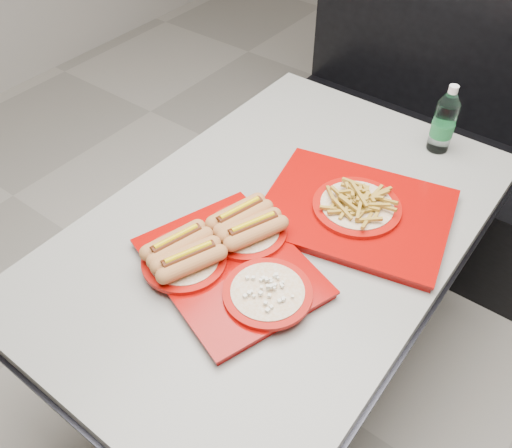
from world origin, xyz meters
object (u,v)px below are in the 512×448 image
Objects in this scene: booth_bench at (422,141)px; tray_far at (356,208)px; tray_near at (227,257)px; diner_table at (277,263)px; water_bottle at (444,123)px.

booth_bench is 1.03m from tray_far.
tray_near is 0.39m from tray_far.
diner_table is 0.67m from water_bottle.
booth_bench reaches higher than tray_near.
tray_near is at bearing -90.51° from booth_bench.
booth_bench is 6.04× the size of water_bottle.
booth_bench is (0.00, 1.09, -0.18)m from diner_table.
diner_table is at bearing -90.00° from booth_bench.
water_bottle reaches higher than tray_near.
diner_table is 0.29m from tray_near.
water_bottle is (0.20, -0.51, 0.45)m from booth_bench.
water_bottle is (0.22, 0.79, 0.06)m from tray_near.
diner_table is 2.71× the size of tray_near.
tray_far is (0.15, 0.15, 0.19)m from diner_table.
tray_far is 2.56× the size of water_bottle.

